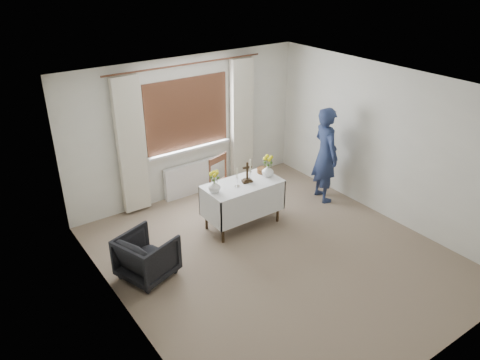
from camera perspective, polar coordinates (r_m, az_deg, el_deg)
name	(u,v)px	position (r m, az deg, el deg)	size (l,w,h in m)	color
ground	(275,256)	(7.01, 4.33, -9.17)	(5.00, 5.00, 0.00)	gray
altar_table	(243,204)	(7.51, 0.31, -3.00)	(1.24, 0.64, 0.76)	white
wooden_chair	(227,186)	(7.83, -1.58, -0.73)	(0.46, 0.46, 1.00)	brown
armchair	(147,256)	(6.55, -11.26, -9.09)	(0.67, 0.69, 0.63)	black
person	(325,155)	(8.27, 10.37, 3.05)	(0.62, 0.41, 1.70)	navy
radiator	(192,179)	(8.58, -5.86, 0.18)	(1.10, 0.10, 0.60)	white
wooden_cross	(247,172)	(7.30, 0.88, 0.93)	(0.16, 0.11, 0.34)	black
candlestick_left	(237,177)	(7.16, -0.36, 0.31)	(0.09, 0.09, 0.31)	white
candlestick_right	(250,171)	(7.29, 1.25, 1.12)	(0.11, 0.11, 0.39)	white
flower_vase_left	(214,186)	(7.04, -3.14, -0.75)	(0.19, 0.19, 0.20)	white
flower_vase_right	(268,171)	(7.54, 3.40, 1.15)	(0.19, 0.19, 0.20)	white
wicker_basket	(263,170)	(7.69, 2.84, 1.19)	(0.20, 0.20, 0.08)	brown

